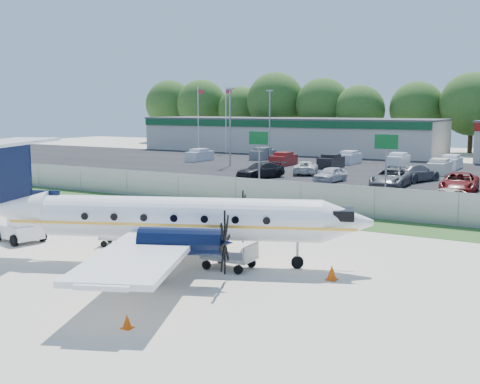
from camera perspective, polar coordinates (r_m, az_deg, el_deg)
The scene contains 29 objects.
ground at distance 28.31m, azimuth -6.16°, elevation -6.09°, with size 170.00×170.00×0.00m, color beige.
grass_verge at distance 38.40m, azimuth 4.52°, elevation -2.30°, with size 170.00×4.00×0.02m, color #2D561E.
access_road at distance 44.72m, azimuth 8.42°, elevation -0.88°, with size 170.00×8.00×0.02m, color black.
parking_lot at distance 64.54m, azimuth 15.39°, elevation 1.65°, with size 170.00×32.00×0.02m, color black.
perimeter_fence at distance 40.02m, azimuth 5.78°, elevation -0.45°, with size 120.00×0.06×1.99m.
building_west at distance 93.32m, azimuth 4.60°, elevation 5.42°, with size 46.40×12.40×5.24m.
sign_left at distance 51.24m, azimuth 1.80°, elevation 4.38°, with size 1.80×0.26×5.00m.
sign_mid at distance 47.02m, azimuth 13.69°, elevation 3.82°, with size 1.80×0.26×5.00m.
flagpole_west at distance 93.12m, azimuth -3.95°, elevation 7.27°, with size 1.06×0.12×10.00m.
flagpole_east at distance 90.41m, azimuth -1.31°, elevation 7.26°, with size 1.06×0.12×10.00m.
light_pole_nw at distance 70.22m, azimuth -0.96°, elevation 6.70°, with size 0.90×0.35×9.09m.
light_pole_sw at distance 78.94m, azimuth 2.83°, elevation 6.84°, with size 0.90×0.35×9.09m.
tree_line at distance 97.68m, azimuth 20.56°, elevation 3.50°, with size 112.00×6.00×14.00m, color #274E17, non-canonical shape.
aircraft at distance 26.50m, azimuth -6.33°, elevation -2.45°, with size 17.46×16.96×5.41m.
pushback_tug at distance 33.09m, azimuth -20.07°, elevation -3.34°, with size 2.72×2.21×1.33m.
baggage_cart_near at distance 30.90m, azimuth -11.41°, elevation -4.17°, with size 2.07×1.72×0.94m.
baggage_cart_far at distance 25.97m, azimuth -1.04°, elevation -6.12°, with size 2.25×1.42×1.16m.
cone_nose at distance 24.65m, azimuth 8.69°, elevation -7.59°, with size 0.43×0.43×0.62m.
cone_port_wing at distance 19.62m, azimuth -10.66°, elevation -11.98°, with size 0.33×0.33×0.47m.
cone_starboard_wing at distance 34.54m, azimuth -2.11°, elevation -3.01°, with size 0.40×0.40×0.57m.
road_car_west at distance 49.90m, azimuth -6.08°, elevation 0.07°, with size 1.54×3.83×1.30m, color navy.
road_car_mid at distance 44.20m, azimuth 18.62°, elevation -1.34°, with size 2.19×4.75×1.32m, color beige.
parked_car_a at distance 58.76m, azimuth 1.93°, elevation 1.32°, with size 2.15×5.28×1.53m, color black.
parked_car_b at distance 56.28m, azimuth 8.56°, elevation 0.93°, with size 1.70×4.23×1.44m, color silver.
parked_car_c at distance 53.54m, azimuth 14.03°, elevation 0.42°, with size 2.75×5.96×1.66m, color #595B5E.
parked_car_d at distance 51.71m, azimuth 20.05°, elevation -0.10°, with size 2.74×5.93×1.65m, color maroon.
parked_car_f at distance 62.62m, azimuth 6.26°, elevation 1.69°, with size 2.25×4.89×1.36m, color silver.
parked_car_g at distance 58.40m, azimuth 16.23°, elevation 0.96°, with size 2.33×5.74×1.66m, color #595B5E.
far_parking_rows at distance 69.36m, azimuth 16.46°, elevation 2.02°, with size 56.00×10.00×1.60m, color gray, non-canonical shape.
Camera 1 is at (16.35, -22.05, 6.90)m, focal length 45.00 mm.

